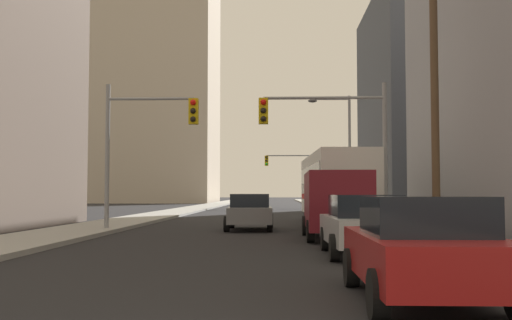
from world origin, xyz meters
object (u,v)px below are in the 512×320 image
Objects in this scene: traffic_signal_near_left at (147,132)px; sedan_grey at (250,212)px; traffic_signal_near_right at (329,130)px; traffic_signal_far_right at (295,168)px; sedan_red at (423,248)px; cargo_van_maroon at (336,201)px; city_bus at (335,185)px; sedan_silver at (364,225)px.

sedan_grey is at bearing 16.90° from traffic_signal_near_left.
traffic_signal_far_right is (-0.25, 38.21, 0.02)m from traffic_signal_near_right.
traffic_signal_far_right is (-0.27, 53.69, 3.36)m from sedan_red.
sedan_red is at bearing -89.50° from cargo_van_maroon.
traffic_signal_near_right is at bearing 88.72° from cargo_van_maroon.
city_bus is at bearing 47.08° from sedan_grey.
traffic_signal_far_right is (7.13, 38.21, 0.09)m from traffic_signal_near_left.
sedan_red is at bearing -89.71° from traffic_signal_far_right.
traffic_signal_far_right is (-0.17, 41.77, 2.84)m from cargo_van_maroon.
city_bus is 1.93× the size of traffic_signal_near_right.
city_bus is 2.21× the size of cargo_van_maroon.
city_bus reaches higher than sedan_red.
city_bus is 6.01m from traffic_signal_near_right.
sedan_grey is 4.81m from traffic_signal_near_right.
sedan_silver is at bearing -72.24° from sedan_grey.
traffic_signal_far_right is at bearing 90.29° from sedan_red.
cargo_van_maroon is (-0.84, -9.12, -0.64)m from city_bus.
cargo_van_maroon is at bearing -26.02° from traffic_signal_near_left.
traffic_signal_near_left is at bearing -179.99° from traffic_signal_near_right.
traffic_signal_near_left reaches higher than cargo_van_maroon.
sedan_red is 15.83m from traffic_signal_near_right.
cargo_van_maroon reaches higher than sedan_red.
traffic_signal_near_left is 1.00× the size of traffic_signal_near_right.
city_bus is 5.98m from sedan_grey.
sedan_grey is at bearing 123.24° from cargo_van_maroon.
sedan_grey is (-3.16, 4.82, -0.52)m from cargo_van_maroon.
sedan_red and sedan_grey have the same top height.
traffic_signal_far_right reaches higher than city_bus.
sedan_red is 0.70× the size of traffic_signal_near_right.
city_bus reaches higher than sedan_grey.
city_bus is 10.07m from traffic_signal_near_left.
sedan_grey is (-4.00, -4.30, -1.16)m from city_bus.
traffic_signal_near_left is 1.00× the size of traffic_signal_far_right.
traffic_signal_far_right reaches higher than cargo_van_maroon.
traffic_signal_near_left is (-7.46, 9.12, 3.27)m from sedan_silver.
traffic_signal_near_left is (-4.14, -1.26, 3.27)m from sedan_grey.
sedan_silver is at bearing 89.43° from sedan_red.
cargo_van_maroon is 8.57m from traffic_signal_near_left.
traffic_signal_near_left is (-7.29, 3.56, 2.76)m from cargo_van_maroon.
sedan_grey is (-3.26, 16.74, 0.00)m from sedan_red.
sedan_red is at bearing -92.00° from city_bus.
city_bus is 2.75× the size of sedan_red.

